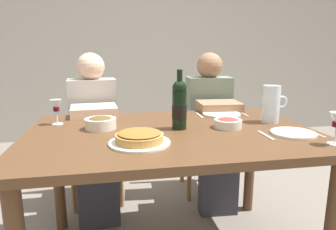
% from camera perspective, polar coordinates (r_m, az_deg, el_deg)
% --- Properties ---
extents(back_wall, '(8.00, 0.10, 2.80)m').
position_cam_1_polar(back_wall, '(4.10, -6.60, 15.31)').
color(back_wall, '#B2ADA3').
rests_on(back_wall, ground).
extents(dining_table, '(1.50, 1.00, 0.76)m').
position_cam_1_polar(dining_table, '(1.59, 0.70, -6.19)').
color(dining_table, brown).
rests_on(dining_table, ground).
extents(wine_bottle, '(0.08, 0.08, 0.32)m').
position_cam_1_polar(wine_bottle, '(1.57, 2.21, 1.99)').
color(wine_bottle, black).
rests_on(wine_bottle, dining_table).
extents(water_pitcher, '(0.16, 0.10, 0.22)m').
position_cam_1_polar(water_pitcher, '(1.83, 19.18, 1.62)').
color(water_pitcher, silver).
rests_on(water_pitcher, dining_table).
extents(baked_tart, '(0.28, 0.28, 0.06)m').
position_cam_1_polar(baked_tart, '(1.34, -5.50, -4.41)').
color(baked_tart, white).
rests_on(baked_tart, dining_table).
extents(salad_bowl, '(0.15, 0.15, 0.06)m').
position_cam_1_polar(salad_bowl, '(1.64, 11.50, -1.49)').
color(salad_bowl, silver).
rests_on(salad_bowl, dining_table).
extents(olive_bowl, '(0.17, 0.17, 0.07)m').
position_cam_1_polar(olive_bowl, '(1.63, -12.85, -1.40)').
color(olive_bowl, silver).
rests_on(olive_bowl, dining_table).
extents(wine_glass_left_diner, '(0.06, 0.06, 0.14)m').
position_cam_1_polar(wine_glass_left_diner, '(1.79, -20.71, 1.45)').
color(wine_glass_left_diner, silver).
rests_on(wine_glass_left_diner, dining_table).
extents(dinner_plate_left_setting, '(0.25, 0.25, 0.01)m').
position_cam_1_polar(dinner_plate_left_setting, '(1.98, 10.25, 0.21)').
color(dinner_plate_left_setting, silver).
rests_on(dinner_plate_left_setting, dining_table).
extents(dinner_plate_right_setting, '(0.22, 0.22, 0.01)m').
position_cam_1_polar(dinner_plate_right_setting, '(1.62, 22.95, -3.24)').
color(dinner_plate_right_setting, white).
rests_on(dinner_plate_right_setting, dining_table).
extents(fork_left_setting, '(0.02, 0.16, 0.00)m').
position_cam_1_polar(fork_left_setting, '(1.93, 6.07, -0.06)').
color(fork_left_setting, silver).
rests_on(fork_left_setting, dining_table).
extents(knife_left_setting, '(0.02, 0.18, 0.00)m').
position_cam_1_polar(knife_left_setting, '(2.03, 14.20, 0.27)').
color(knife_left_setting, silver).
rests_on(knife_left_setting, dining_table).
extents(knife_right_setting, '(0.01, 0.18, 0.00)m').
position_cam_1_polar(knife_right_setting, '(1.68, 26.16, -3.08)').
color(knife_right_setting, silver).
rests_on(knife_right_setting, dining_table).
extents(spoon_right_setting, '(0.02, 0.16, 0.00)m').
position_cam_1_polar(spoon_right_setting, '(1.54, 18.27, -3.74)').
color(spoon_right_setting, silver).
rests_on(spoon_right_setting, dining_table).
extents(chair_left, '(0.43, 0.43, 0.87)m').
position_cam_1_polar(chair_left, '(2.45, -13.94, -4.14)').
color(chair_left, olive).
rests_on(chair_left, ground).
extents(diner_left, '(0.36, 0.53, 1.16)m').
position_cam_1_polar(diner_left, '(2.19, -13.98, -2.83)').
color(diner_left, '#B7B2A8').
rests_on(diner_left, ground).
extents(chair_right, '(0.42, 0.42, 0.87)m').
position_cam_1_polar(chair_right, '(2.56, 6.89, -3.13)').
color(chair_right, olive).
rests_on(chair_right, ground).
extents(diner_right, '(0.35, 0.52, 1.16)m').
position_cam_1_polar(diner_right, '(2.31, 8.42, -1.80)').
color(diner_right, gray).
rests_on(diner_right, ground).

